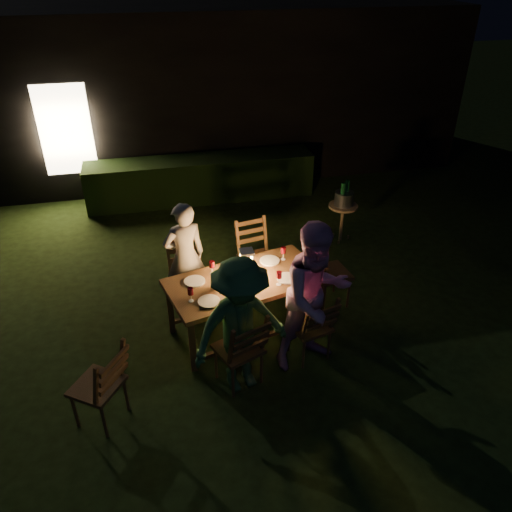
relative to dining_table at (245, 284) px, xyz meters
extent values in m
plane|color=black|center=(0.48, 0.24, -0.68)|extent=(40.00, 40.00, 0.00)
cube|color=black|center=(0.48, 6.44, 0.92)|extent=(10.00, 4.00, 3.20)
cube|color=#FFE5B2|center=(-2.32, 4.45, 0.67)|extent=(0.90, 0.06, 1.60)
cube|color=black|center=(-0.02, 3.99, -0.28)|extent=(4.20, 0.70, 0.80)
cube|color=#513A1B|center=(0.00, 0.00, 0.05)|extent=(1.99, 1.33, 0.06)
cube|color=#513A1B|center=(-0.71, -0.57, -0.35)|extent=(0.07, 0.07, 0.67)
cube|color=#513A1B|center=(-0.90, 0.16, -0.35)|extent=(0.07, 0.07, 0.67)
cube|color=#513A1B|center=(0.90, -0.16, -0.35)|extent=(0.07, 0.07, 0.67)
cube|color=#513A1B|center=(0.71, 0.57, -0.35)|extent=(0.07, 0.07, 0.67)
cube|color=#513A1B|center=(-0.25, -0.84, -0.23)|extent=(0.57, 0.56, 0.04)
cube|color=#513A1B|center=(-0.18, -1.02, 0.06)|extent=(0.47, 0.30, 0.52)
cube|color=#513A1B|center=(0.62, -0.62, -0.26)|extent=(0.50, 0.49, 0.04)
cube|color=#513A1B|center=(0.67, -0.79, 0.01)|extent=(0.44, 0.24, 0.49)
cube|color=#513A1B|center=(-0.62, 0.62, -0.24)|extent=(0.48, 0.47, 0.04)
cube|color=#513A1B|center=(-0.64, 0.80, 0.04)|extent=(0.45, 0.20, 0.51)
cube|color=#513A1B|center=(0.35, 0.86, -0.22)|extent=(0.52, 0.51, 0.04)
cube|color=#513A1B|center=(0.31, 1.05, 0.07)|extent=(0.47, 0.23, 0.53)
cube|color=#513A1B|center=(1.21, 0.31, -0.21)|extent=(0.50, 0.51, 0.04)
cube|color=#513A1B|center=(1.01, 0.28, 0.08)|extent=(0.21, 0.48, 0.54)
cube|color=#513A1B|center=(-1.69, -1.05, -0.23)|extent=(0.60, 0.61, 0.04)
cube|color=#513A1B|center=(-1.54, -1.16, 0.05)|extent=(0.38, 0.45, 0.52)
imported|color=beige|center=(-0.64, 0.68, 0.06)|extent=(0.62, 0.48, 1.49)
imported|color=#D291C6|center=(0.64, -0.68, 0.20)|extent=(1.00, 0.86, 1.77)
imported|color=#356A3A|center=(-0.23, -0.91, 0.12)|extent=(1.15, 0.83, 1.60)
cube|color=white|center=(0.04, 0.06, 0.09)|extent=(0.15, 0.15, 0.03)
cube|color=white|center=(0.04, 0.06, 0.41)|extent=(0.16, 0.16, 0.03)
cylinder|color=#FF9E3F|center=(0.04, 0.06, 0.20)|extent=(0.09, 0.09, 0.18)
cylinder|color=white|center=(-0.59, 0.08, 0.08)|extent=(0.25, 0.25, 0.01)
cylinder|color=white|center=(-0.48, -0.35, 0.08)|extent=(0.25, 0.25, 0.01)
cylinder|color=white|center=(0.38, 0.32, 0.08)|extent=(0.25, 0.25, 0.01)
cylinder|color=white|center=(0.49, -0.10, 0.08)|extent=(0.25, 0.25, 0.01)
cylinder|color=#0F471E|center=(-0.24, -0.06, 0.21)|extent=(0.07, 0.07, 0.28)
cube|color=red|center=(-0.07, -0.35, 0.08)|extent=(0.18, 0.14, 0.01)
cube|color=red|center=(0.61, -0.16, 0.08)|extent=(0.18, 0.14, 0.01)
cube|color=black|center=(-0.53, -0.44, 0.08)|extent=(0.14, 0.07, 0.01)
cylinder|color=olive|center=(1.98, 1.89, -0.07)|extent=(0.46, 0.46, 0.04)
cylinder|color=olive|center=(1.98, 1.89, -0.38)|extent=(0.05, 0.05, 0.61)
cylinder|color=#A5A8AD|center=(1.98, 1.89, 0.05)|extent=(0.30, 0.30, 0.22)
cylinder|color=#0F471E|center=(1.93, 1.85, 0.10)|extent=(0.07, 0.07, 0.32)
cylinder|color=#0F471E|center=(2.03, 1.93, 0.10)|extent=(0.07, 0.07, 0.32)
camera|label=1|loc=(-0.95, -4.78, 3.38)|focal=35.00mm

